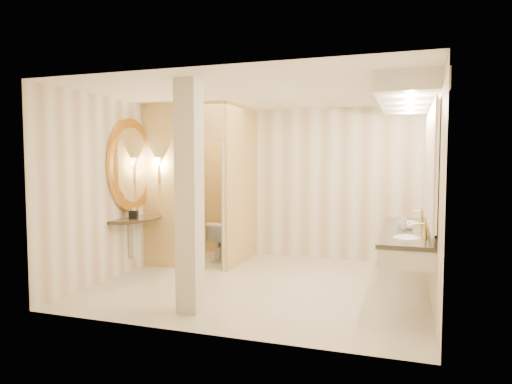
{
  "coord_description": "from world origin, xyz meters",
  "views": [
    {
      "loc": [
        1.94,
        -6.14,
        1.78
      ],
      "look_at": [
        -0.17,
        0.2,
        1.31
      ],
      "focal_mm": 32.0,
      "sensor_mm": 36.0,
      "label": 1
    }
  ],
  "objects": [
    {
      "name": "vanity",
      "position": [
        1.98,
        0.1,
        1.63
      ],
      "size": [
        0.75,
        2.71,
        2.09
      ],
      "color": "beige",
      "rests_on": "floor"
    },
    {
      "name": "wall_left",
      "position": [
        -2.25,
        0.0,
        1.35
      ],
      "size": [
        0.02,
        4.0,
        2.7
      ],
      "primitive_type": "cube",
      "color": "white",
      "rests_on": "floor"
    },
    {
      "name": "soap_bottle_c",
      "position": [
        1.91,
        0.02,
        0.98
      ],
      "size": [
        0.08,
        0.08,
        0.21
      ],
      "primitive_type": "imported",
      "rotation": [
        0.0,
        0.0,
        -0.02
      ],
      "color": "#C6B28C",
      "rests_on": "vanity"
    },
    {
      "name": "wall_sconce",
      "position": [
        -1.93,
        0.43,
        1.73
      ],
      "size": [
        0.14,
        0.14,
        0.42
      ],
      "color": "#B9923B",
      "rests_on": "toilet_closet"
    },
    {
      "name": "ceiling",
      "position": [
        0.0,
        0.0,
        2.7
      ],
      "size": [
        4.5,
        4.5,
        0.0
      ],
      "primitive_type": "plane",
      "rotation": [
        3.14,
        0.0,
        0.0
      ],
      "color": "white",
      "rests_on": "wall_back"
    },
    {
      "name": "tissue_box",
      "position": [
        -2.07,
        -0.1,
        0.94
      ],
      "size": [
        0.16,
        0.16,
        0.13
      ],
      "primitive_type": "cube",
      "rotation": [
        0.0,
        0.0,
        0.34
      ],
      "color": "black",
      "rests_on": "console_shelf"
    },
    {
      "name": "console_shelf",
      "position": [
        -2.21,
        0.05,
        1.35
      ],
      "size": [
        1.13,
        1.13,
        2.01
      ],
      "color": "black",
      "rests_on": "floor"
    },
    {
      "name": "soap_bottle_a",
      "position": [
        1.86,
        0.25,
        0.93
      ],
      "size": [
        0.07,
        0.07,
        0.12
      ],
      "primitive_type": "imported",
      "rotation": [
        0.0,
        0.0,
        -0.42
      ],
      "color": "beige",
      "rests_on": "vanity"
    },
    {
      "name": "soap_bottle_b",
      "position": [
        1.98,
        0.05,
        0.93
      ],
      "size": [
        0.09,
        0.09,
        0.11
      ],
      "primitive_type": "imported",
      "rotation": [
        0.0,
        0.0,
        0.03
      ],
      "color": "silver",
      "rests_on": "vanity"
    },
    {
      "name": "floor",
      "position": [
        0.0,
        0.0,
        0.0
      ],
      "size": [
        4.5,
        4.5,
        0.0
      ],
      "primitive_type": "plane",
      "color": "beige",
      "rests_on": "ground"
    },
    {
      "name": "wall_right",
      "position": [
        2.25,
        0.0,
        1.35
      ],
      "size": [
        0.02,
        4.0,
        2.7
      ],
      "primitive_type": "cube",
      "color": "white",
      "rests_on": "floor"
    },
    {
      "name": "toilet",
      "position": [
        -1.13,
        1.31,
        0.34
      ],
      "size": [
        0.5,
        0.73,
        0.69
      ],
      "primitive_type": "imported",
      "rotation": [
        0.0,
        0.0,
        2.95
      ],
      "color": "white",
      "rests_on": "floor"
    },
    {
      "name": "toilet_closet",
      "position": [
        -1.11,
        0.97,
        1.39
      ],
      "size": [
        1.5,
        1.55,
        2.7
      ],
      "color": "#E9CA7A",
      "rests_on": "floor"
    },
    {
      "name": "pillar",
      "position": [
        -0.45,
        -1.4,
        1.35
      ],
      "size": [
        0.26,
        0.26,
        2.7
      ],
      "primitive_type": "cube",
      "color": "beige",
      "rests_on": "floor"
    },
    {
      "name": "wall_front",
      "position": [
        0.0,
        -2.0,
        1.35
      ],
      "size": [
        4.5,
        0.02,
        2.7
      ],
      "primitive_type": "cube",
      "color": "white",
      "rests_on": "floor"
    },
    {
      "name": "wall_back",
      "position": [
        0.0,
        2.0,
        1.35
      ],
      "size": [
        4.5,
        0.02,
        2.7
      ],
      "primitive_type": "cube",
      "color": "white",
      "rests_on": "floor"
    }
  ]
}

